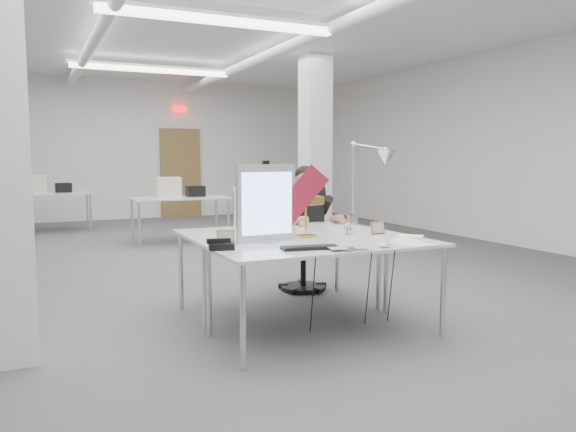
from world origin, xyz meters
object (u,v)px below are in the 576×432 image
object	(u,v)px
beige_monitor	(260,209)
desk_phone	(221,246)
desk_main	(326,245)
office_chair	(303,242)
monitor	(266,203)
laptop	(351,250)
seated_person	(306,207)
architect_lamp	(367,182)
bankers_lamp	(306,217)

from	to	relation	value
beige_monitor	desk_phone	bearing A→B (deg)	-118.52
desk_main	office_chair	size ratio (longest dim) A/B	1.72
office_chair	monitor	size ratio (longest dim) A/B	1.70
laptop	seated_person	bearing A→B (deg)	79.94
office_chair	monitor	xyz separation A→B (m)	(-0.93, -1.21, 0.54)
seated_person	monitor	bearing A→B (deg)	-114.01
seated_person	desk_phone	distance (m)	1.94
desk_main	architect_lamp	xyz separation A→B (m)	(0.81, 0.70, 0.45)
beige_monitor	architect_lamp	size ratio (longest dim) A/B	0.47
bankers_lamp	monitor	bearing A→B (deg)	-174.08
seated_person	architect_lamp	distance (m)	0.85
seated_person	architect_lamp	bearing A→B (deg)	-55.66
seated_person	laptop	bearing A→B (deg)	-91.97
seated_person	laptop	size ratio (longest dim) A/B	3.31
desk_main	desk_phone	distance (m)	0.84
bankers_lamp	desk_phone	xyz separation A→B (m)	(-0.85, -0.30, -0.15)
desk_phone	bankers_lamp	bearing A→B (deg)	33.69
beige_monitor	office_chair	bearing A→B (deg)	44.60
office_chair	architect_lamp	xyz separation A→B (m)	(0.27, -0.81, 0.67)
laptop	architect_lamp	world-z (taller)	architect_lamp
office_chair	seated_person	world-z (taller)	seated_person
bankers_lamp	beige_monitor	xyz separation A→B (m)	(-0.18, 0.59, 0.02)
office_chair	desk_phone	bearing A→B (deg)	-119.41
office_chair	beige_monitor	world-z (taller)	beige_monitor
monitor	beige_monitor	bearing A→B (deg)	69.54
bankers_lamp	architect_lamp	xyz separation A→B (m)	(0.80, 0.31, 0.26)
laptop	beige_monitor	world-z (taller)	beige_monitor
laptop	architect_lamp	bearing A→B (deg)	59.59
seated_person	beige_monitor	xyz separation A→B (m)	(-0.71, -0.48, 0.05)
desk_main	beige_monitor	distance (m)	1.01
seated_person	bankers_lamp	xyz separation A→B (m)	(-0.53, -1.06, 0.03)
desk_phone	beige_monitor	distance (m)	1.12
desk_main	bankers_lamp	distance (m)	0.43
monitor	desk_phone	bearing A→B (deg)	-157.82
architect_lamp	monitor	bearing A→B (deg)	-159.69
desk_main	laptop	bearing A→B (deg)	-91.52
laptop	desk_main	bearing A→B (deg)	95.11
office_chair	seated_person	bearing A→B (deg)	-75.28
monitor	beige_monitor	xyz separation A→B (m)	(0.22, 0.69, -0.11)
desk_main	bankers_lamp	size ratio (longest dim) A/B	5.22
monitor	bankers_lamp	xyz separation A→B (m)	(0.40, 0.10, -0.14)
desk_main	laptop	size ratio (longest dim) A/B	6.09
architect_lamp	desk_phone	bearing A→B (deg)	-158.02
bankers_lamp	desk_phone	size ratio (longest dim) A/B	1.88
seated_person	beige_monitor	size ratio (longest dim) A/B	2.37
office_chair	monitor	distance (m)	1.62
seated_person	desk_phone	size ratio (longest dim) A/B	5.33
seated_person	bankers_lamp	distance (m)	1.19
seated_person	architect_lamp	world-z (taller)	architect_lamp
seated_person	monitor	size ratio (longest dim) A/B	1.59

